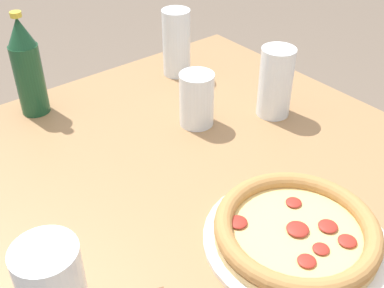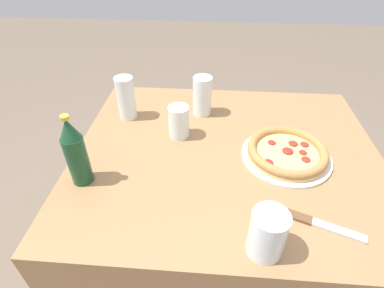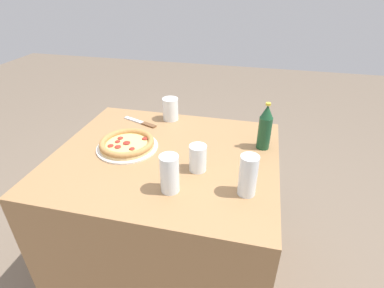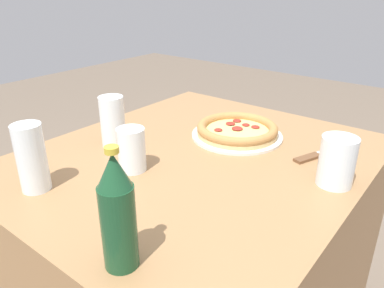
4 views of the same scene
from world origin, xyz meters
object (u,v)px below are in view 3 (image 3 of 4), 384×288
at_px(pizza_margherita, 127,144).
at_px(glass_orange_juice, 248,177).
at_px(glass_cola, 170,110).
at_px(beer_bottle, 265,127).
at_px(knife, 141,123).
at_px(glass_mango_juice, 170,176).
at_px(glass_lemonade, 198,159).

bearing_deg(pizza_margherita, glass_orange_juice, 160.38).
height_order(glass_cola, beer_bottle, beer_bottle).
distance_m(glass_cola, glass_orange_juice, 0.69).
xyz_separation_m(glass_cola, knife, (0.14, 0.08, -0.05)).
relative_size(glass_mango_juice, glass_orange_juice, 0.93).
bearing_deg(glass_cola, glass_lemonade, 119.62).
bearing_deg(beer_bottle, pizza_margherita, 13.68).
height_order(pizza_margherita, glass_lemonade, glass_lemonade).
bearing_deg(glass_orange_juice, beer_bottle, -97.92).
height_order(pizza_margherita, glass_orange_juice, glass_orange_juice).
bearing_deg(glass_lemonade, glass_mango_juice, 64.80).
distance_m(glass_orange_juice, beer_bottle, 0.34).
relative_size(pizza_margherita, glass_cola, 2.32).
bearing_deg(beer_bottle, glass_mango_juice, 50.38).
relative_size(pizza_margherita, glass_lemonade, 2.49).
xyz_separation_m(glass_orange_juice, knife, (0.58, -0.45, -0.07)).
height_order(glass_cola, glass_mango_juice, glass_mango_juice).
xyz_separation_m(glass_mango_juice, beer_bottle, (-0.32, -0.39, 0.04)).
bearing_deg(knife, glass_cola, -149.46).
height_order(beer_bottle, knife, beer_bottle).
xyz_separation_m(glass_lemonade, glass_orange_juice, (-0.20, 0.10, 0.02)).
relative_size(glass_orange_juice, beer_bottle, 0.72).
bearing_deg(glass_lemonade, glass_cola, -60.38).
bearing_deg(glass_mango_juice, knife, -57.97).
bearing_deg(glass_orange_juice, glass_lemonade, -27.10).
height_order(glass_cola, glass_lemonade, glass_cola).
distance_m(pizza_margherita, glass_cola, 0.35).
xyz_separation_m(pizza_margherita, glass_lemonade, (-0.35, 0.09, 0.03)).
xyz_separation_m(pizza_margherita, glass_cola, (-0.11, -0.33, 0.04)).
height_order(pizza_margherita, glass_mango_juice, glass_mango_juice).
height_order(glass_mango_juice, knife, glass_mango_juice).
relative_size(glass_lemonade, knife, 0.55).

